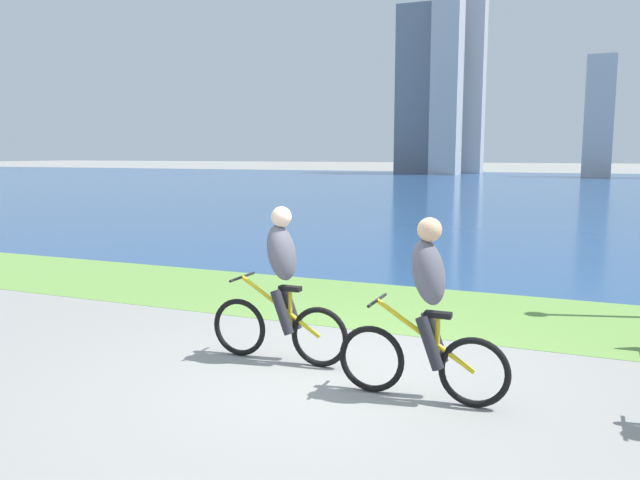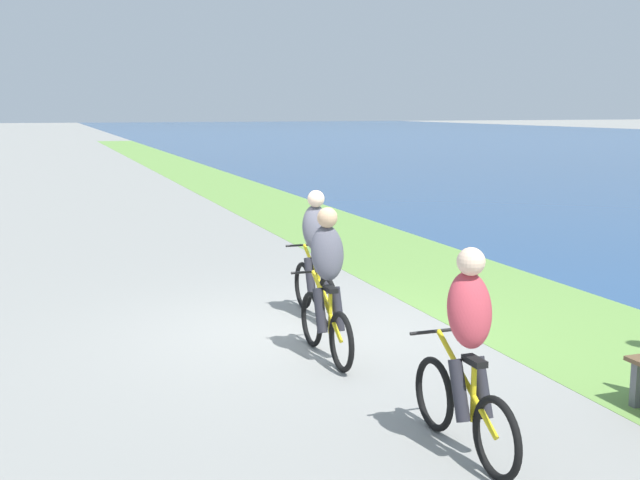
# 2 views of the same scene
# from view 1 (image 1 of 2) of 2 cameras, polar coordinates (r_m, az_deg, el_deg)

# --- Properties ---
(ground_plane) EXTENTS (300.00, 300.00, 0.00)m
(ground_plane) POSITION_cam_1_polar(r_m,az_deg,el_deg) (6.52, 0.19, -12.22)
(ground_plane) COLOR gray
(grass_strip_bayside) EXTENTS (120.00, 2.85, 0.01)m
(grass_strip_bayside) POSITION_cam_1_polar(r_m,az_deg,el_deg) (9.39, 7.64, -5.99)
(grass_strip_bayside) COLOR #6B9947
(grass_strip_bayside) RESTS_ON ground
(bay_water_surface) EXTENTS (300.00, 67.31, 0.00)m
(bay_water_surface) POSITION_cam_1_polar(r_m,az_deg,el_deg) (44.00, 19.75, 4.47)
(bay_water_surface) COLOR navy
(bay_water_surface) RESTS_ON ground
(cyclist_lead) EXTENTS (1.61, 0.52, 1.68)m
(cyclist_lead) POSITION_cam_1_polar(r_m,az_deg,el_deg) (6.76, -3.56, -4.13)
(cyclist_lead) COLOR black
(cyclist_lead) RESTS_ON ground
(cyclist_trailing) EXTENTS (1.59, 0.52, 1.68)m
(cyclist_trailing) POSITION_cam_1_polar(r_m,az_deg,el_deg) (5.78, 9.57, -6.30)
(cyclist_trailing) COLOR black
(cyclist_trailing) RESTS_ON ground
(city_skyline_far_shore) EXTENTS (45.44, 10.43, 25.67)m
(city_skyline_far_shore) POSITION_cam_1_polar(r_m,az_deg,el_deg) (70.55, 26.75, 13.92)
(city_skyline_far_shore) COLOR slate
(city_skyline_far_shore) RESTS_ON ground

